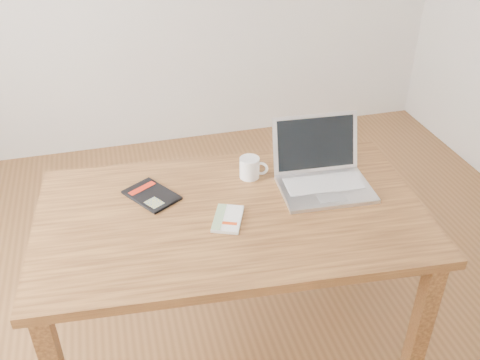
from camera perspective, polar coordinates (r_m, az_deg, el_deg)
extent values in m
plane|color=brown|center=(2.64, -0.10, -16.17)|extent=(4.00, 4.00, 0.00)
cube|color=brown|center=(2.12, -0.89, -3.76)|extent=(1.59, 0.99, 0.04)
cube|color=brown|center=(2.31, 18.71, -14.64)|extent=(0.07, 0.07, 0.71)
cube|color=brown|center=(2.66, -17.27, -6.96)|extent=(0.07, 0.07, 0.71)
cube|color=brown|center=(2.80, 12.12, -3.83)|extent=(0.07, 0.07, 0.71)
cube|color=beige|center=(2.06, -1.31, -4.17)|extent=(0.16, 0.20, 0.01)
cube|color=white|center=(2.06, -1.31, -4.15)|extent=(0.16, 0.20, 0.01)
cube|color=#80A373|center=(2.06, -2.25, -3.90)|extent=(0.10, 0.17, 0.00)
cube|color=red|center=(2.02, -1.12, -4.64)|extent=(0.06, 0.04, 0.00)
cube|color=black|center=(2.22, -9.41, -1.60)|extent=(0.24, 0.26, 0.01)
cube|color=#B01E0C|center=(2.26, -10.40, -0.87)|extent=(0.12, 0.09, 0.00)
cube|color=gray|center=(2.16, -9.14, -2.41)|extent=(0.08, 0.08, 0.00)
cube|color=silver|center=(2.25, 9.13, -0.98)|extent=(0.39, 0.28, 0.02)
cube|color=silver|center=(2.27, 8.90, -0.34)|extent=(0.33, 0.16, 0.00)
cube|color=#BCBCC1|center=(2.18, 9.81, -1.90)|extent=(0.12, 0.06, 0.00)
cube|color=silver|center=(2.31, 8.06, 3.93)|extent=(0.38, 0.11, 0.24)
cube|color=black|center=(2.31, 8.10, 3.90)|extent=(0.34, 0.09, 0.21)
cylinder|color=white|center=(2.29, 1.02, 1.33)|extent=(0.09, 0.09, 0.09)
cylinder|color=black|center=(2.27, 1.03, 2.23)|extent=(0.07, 0.07, 0.01)
torus|color=white|center=(2.29, 2.24, 1.24)|extent=(0.06, 0.04, 0.06)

